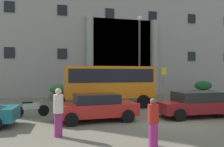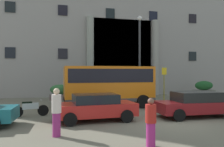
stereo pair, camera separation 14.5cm
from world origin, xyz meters
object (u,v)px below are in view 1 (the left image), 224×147
Objects in this scene: lamppost_plaza_centre at (139,51)px; hedge_planter_entrance_right at (203,89)px; motorcycle_far_end at (100,106)px; parked_compact_extra at (96,107)px; hedge_planter_west at (109,91)px; parked_hatchback_near at (197,104)px; motorcycle_near_kerb at (189,102)px; scooter_by_planter at (30,108)px; pedestrian_woman_dark_dress at (153,122)px; hedge_planter_entrance_left at (60,93)px; pedestrian_man_crossing at (58,112)px; orange_minibus at (109,83)px; bus_stop_sign at (164,80)px.

hedge_planter_entrance_right is at bearing 12.25° from lamppost_plaza_centre.
parked_compact_extra is at bearing -93.88° from motorcycle_far_end.
parked_hatchback_near is at bearing -75.74° from hedge_planter_west.
lamppost_plaza_centre is at bearing 97.36° from motorcycle_near_kerb.
motorcycle_far_end is (3.84, -0.05, 0.01)m from scooter_by_planter.
pedestrian_woman_dark_dress is at bearing -135.77° from parked_hatchback_near.
parked_hatchback_near is 9.06m from scooter_by_planter.
hedge_planter_west is at bearing 69.70° from parked_compact_extra.
hedge_planter_entrance_left is at bearing -179.33° from hedge_planter_west.
parked_hatchback_near is 7.70m from pedestrian_man_crossing.
lamppost_plaza_centre is at bearing -15.98° from hedge_planter_entrance_left.
pedestrian_man_crossing is at bearing -117.59° from orange_minibus.
pedestrian_woman_dark_dress reaches higher than hedge_planter_entrance_left.
scooter_by_planter is at bearing -129.69° from hedge_planter_west.
scooter_by_planter is (-9.86, -0.16, -0.00)m from motorcycle_near_kerb.
parked_compact_extra is 0.92× the size of parked_hatchback_near.
pedestrian_woman_dark_dress is (0.50, -6.30, 0.33)m from motorcycle_far_end.
hedge_planter_west is at bearing 109.23° from motorcycle_near_kerb.
motorcycle_far_end is (-1.16, -2.52, -1.22)m from orange_minibus.
parked_compact_extra is at bearing -105.80° from pedestrian_man_crossing.
hedge_planter_entrance_left is 0.88× the size of motorcycle_far_end.
hedge_planter_entrance_right is 1.16× the size of pedestrian_man_crossing.
scooter_by_planter is at bearing 174.25° from motorcycle_near_kerb.
bus_stop_sign reaches higher than pedestrian_man_crossing.
pedestrian_woman_dark_dress is at bearing -79.64° from hedge_planter_entrance_left.
pedestrian_woman_dark_dress is (1.05, -4.42, 0.09)m from parked_compact_extra.
parked_compact_extra is 1.98m from motorcycle_far_end.
lamppost_plaza_centre reaches higher than hedge_planter_west.
orange_minibus is 0.83× the size of lamppost_plaza_centre.
motorcycle_near_kerb is (1.09, 2.44, -0.25)m from parked_hatchback_near.
motorcycle_far_end is at bearing 155.37° from pedestrian_woman_dark_dress.
motorcycle_near_kerb is at bearing -129.80° from pedestrian_man_crossing.
hedge_planter_west is 14.04m from pedestrian_woman_dark_dress.
motorcycle_near_kerb is 1.23× the size of pedestrian_woman_dark_dress.
motorcycle_near_kerb is (8.05, -7.34, -0.20)m from hedge_planter_entrance_left.
scooter_by_planter is 3.84m from motorcycle_far_end.
bus_stop_sign is at bearing 40.09° from parked_compact_extra.
bus_stop_sign is at bearing 16.41° from scooter_by_planter.
pedestrian_woman_dark_dress reaches higher than parked_hatchback_near.
orange_minibus is 12.09m from hedge_planter_entrance_right.
pedestrian_woman_dark_dress is 0.22× the size of lamppost_plaza_centre.
scooter_by_planter is 1.06× the size of pedestrian_man_crossing.
hedge_planter_west is at bearing 0.67° from hedge_planter_entrance_left.
hedge_planter_entrance_left is 1.15× the size of pedestrian_woman_dark_dress.
lamppost_plaza_centre is (2.23, -1.97, 3.56)m from hedge_planter_west.
hedge_planter_entrance_left is at bearing 164.02° from lamppost_plaza_centre.
pedestrian_woman_dark_dress is 3.55m from pedestrian_man_crossing.
hedge_planter_west is 8.22m from motorcycle_near_kerb.
hedge_planter_entrance_left is at bearing 130.97° from motorcycle_near_kerb.
bus_stop_sign is at bearing -155.64° from hedge_planter_entrance_right.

